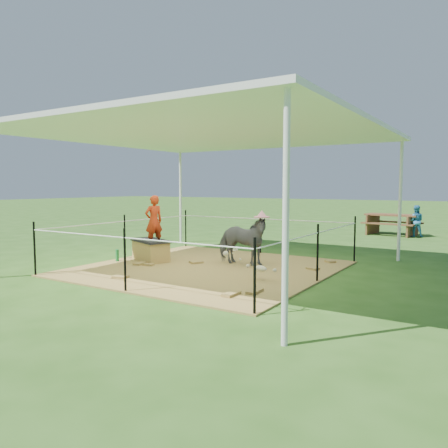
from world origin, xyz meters
The scene contains 13 objects.
ground centered at (0.00, 0.00, 0.00)m, with size 90.00×90.00×0.00m, color #2D5919.
hay_patch centered at (0.00, 0.00, 0.01)m, with size 4.60×4.60×0.03m, color brown.
canopy_tent centered at (0.00, 0.00, 2.69)m, with size 6.30×6.30×2.90m.
rope_fence centered at (0.00, 0.00, 0.64)m, with size 4.54×4.54×1.00m.
straw_bale centered at (-1.51, 0.03, 0.23)m, with size 0.92×0.46×0.41m, color #B88943.
dark_cloth centered at (-1.51, 0.03, 0.46)m, with size 0.98×0.51×0.05m, color black.
woman centered at (-1.41, 0.03, 0.99)m, with size 0.40×0.26×1.10m, color red.
green_bottle centered at (-2.06, -0.42, 0.16)m, with size 0.07×0.07×0.25m, color #1C7F36.
pony centered at (0.42, 0.62, 0.53)m, with size 0.54×1.18×0.99m, color #515156.
pink_hat centered at (0.42, 0.62, 1.10)m, with size 0.31×0.31×0.14m, color pink.
foal centered at (1.41, -0.46, 0.26)m, with size 0.81×0.45×0.45m, color beige, non-canonical shape.
picnic_table_near centered at (1.83, 8.26, 0.35)m, with size 1.68×1.22×0.70m, color brown.
distant_person centered at (2.58, 8.02, 0.51)m, with size 0.50×0.39×1.02m, color teal.
Camera 1 is at (4.80, -7.03, 1.64)m, focal length 35.00 mm.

